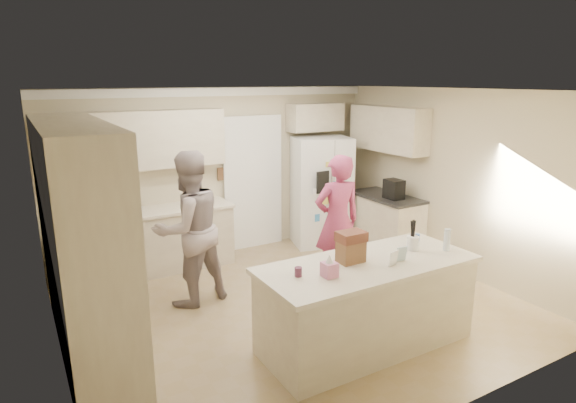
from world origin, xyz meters
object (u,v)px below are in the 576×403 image
refrigerator (321,192)px  teen_boy (189,229)px  island_base (366,306)px  teen_girl (337,221)px  utensil_crock (413,243)px  tissue_box (329,270)px  coffee_maker (394,189)px  dollhouse_body (351,252)px

refrigerator → teen_boy: (-2.63, -1.04, 0.06)m
island_base → teen_girl: teen_girl is taller
utensil_crock → refrigerator: bearing=75.5°
tissue_box → island_base: bearing=10.3°
utensil_crock → tissue_box: 1.21m
refrigerator → island_base: size_ratio=0.82×
coffee_maker → tissue_box: (-2.60, -2.00, -0.07)m
coffee_maker → utensil_crock: (-1.40, -1.85, -0.07)m
refrigerator → teen_girl: 1.70m
dollhouse_body → teen_boy: size_ratio=0.14×
refrigerator → utensil_crock: 2.97m
dollhouse_body → refrigerator: bearing=61.4°
refrigerator → coffee_maker: bearing=-41.7°
island_base → teen_girl: size_ratio=1.23×
coffee_maker → refrigerator: bearing=122.6°
teen_boy → utensil_crock: bearing=123.6°
tissue_box → teen_girl: teen_girl is taller
utensil_crock → teen_boy: (-1.89, 1.84, -0.04)m
island_base → dollhouse_body: size_ratio=8.46×
refrigerator → dollhouse_body: size_ratio=6.92×
refrigerator → teen_boy: 2.83m
refrigerator → dollhouse_body: refrigerator is taller
utensil_crock → tissue_box: utensil_crock is taller
refrigerator → teen_girl: size_ratio=1.01×
dollhouse_body → teen_boy: bearing=121.3°
island_base → utensil_crock: 0.86m
teen_boy → teen_girl: teen_boy is taller
coffee_maker → utensil_crock: coffee_maker is taller
tissue_box → dollhouse_body: (0.40, 0.20, 0.04)m
island_base → tissue_box: bearing=-169.7°
teen_boy → teen_girl: bearing=153.3°
island_base → teen_girl: 1.60m
dollhouse_body → teen_girl: size_ratio=0.15×
island_base → dollhouse_body: (-0.15, 0.10, 0.60)m
coffee_maker → dollhouse_body: (-2.20, -1.80, -0.03)m
refrigerator → tissue_box: refrigerator is taller
tissue_box → teen_boy: size_ratio=0.07×
utensil_crock → dollhouse_body: bearing=176.4°
tissue_box → teen_boy: (-0.69, 1.99, -0.04)m
tissue_box → teen_girl: size_ratio=0.08×
refrigerator → dollhouse_body: 3.22m
teen_girl → coffee_maker: bearing=-152.2°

